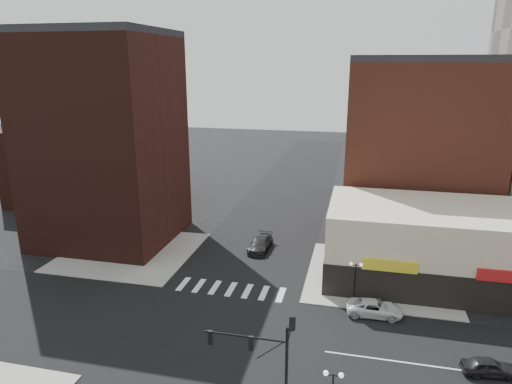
% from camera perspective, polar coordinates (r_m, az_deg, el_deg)
% --- Properties ---
extents(ground, '(240.00, 240.00, 0.00)m').
position_cam_1_polar(ground, '(40.22, -6.41, -17.37)').
color(ground, black).
rests_on(ground, ground).
extents(road_ew, '(200.00, 14.00, 0.02)m').
position_cam_1_polar(road_ew, '(40.22, -6.41, -17.36)').
color(road_ew, black).
rests_on(road_ew, ground).
extents(road_ns, '(14.00, 200.00, 0.02)m').
position_cam_1_polar(road_ns, '(40.22, -6.41, -17.35)').
color(road_ns, black).
rests_on(road_ns, ground).
extents(sidewalk_nw, '(15.00, 15.00, 0.12)m').
position_cam_1_polar(sidewalk_nw, '(57.37, -15.41, -7.19)').
color(sidewalk_nw, gray).
rests_on(sidewalk_nw, ground).
extents(sidewalk_ne, '(15.00, 15.00, 0.12)m').
position_cam_1_polar(sidewalk_ne, '(51.10, 15.12, -10.12)').
color(sidewalk_ne, gray).
rests_on(sidewalk_ne, ground).
extents(building_nw, '(16.00, 15.00, 25.00)m').
position_cam_1_polar(building_nw, '(59.51, -18.31, 5.91)').
color(building_nw, '#361711').
rests_on(building_nw, ground).
extents(building_nw_low, '(20.00, 18.00, 12.00)m').
position_cam_1_polar(building_nw_low, '(80.42, -20.23, 3.43)').
color(building_nw_low, '#361711').
rests_on(building_nw_low, ground).
extents(building_ne_midrise, '(18.00, 15.00, 22.00)m').
position_cam_1_polar(building_ne_midrise, '(62.48, 19.62, 4.83)').
color(building_ne_midrise, brown).
rests_on(building_ne_midrise, ground).
extents(building_ne_row, '(24.20, 12.20, 8.00)m').
position_cam_1_polar(building_ne_row, '(51.03, 22.72, -6.90)').
color(building_ne_row, beige).
rests_on(building_ne_row, ground).
extents(traffic_signal, '(5.59, 3.09, 7.77)m').
position_cam_1_polar(traffic_signal, '(29.56, 2.04, -19.30)').
color(traffic_signal, black).
rests_on(traffic_signal, ground).
extents(street_lamp_ne, '(1.22, 0.32, 4.16)m').
position_cam_1_polar(street_lamp_ne, '(43.77, 12.34, -9.80)').
color(street_lamp_ne, black).
rests_on(street_lamp_ne, sidewalk_ne).
extents(white_suv, '(5.09, 2.49, 1.39)m').
position_cam_1_polar(white_suv, '(43.67, 14.61, -13.86)').
color(white_suv, silver).
rests_on(white_suv, ground).
extents(dark_sedan_east, '(4.00, 1.99, 1.31)m').
position_cam_1_polar(dark_sedan_east, '(39.38, 27.13, -18.89)').
color(dark_sedan_east, black).
rests_on(dark_sedan_east, ground).
extents(dark_sedan_north, '(2.46, 5.53, 1.58)m').
position_cam_1_polar(dark_sedan_north, '(55.72, 0.57, -6.48)').
color(dark_sedan_north, black).
rests_on(dark_sedan_north, ground).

